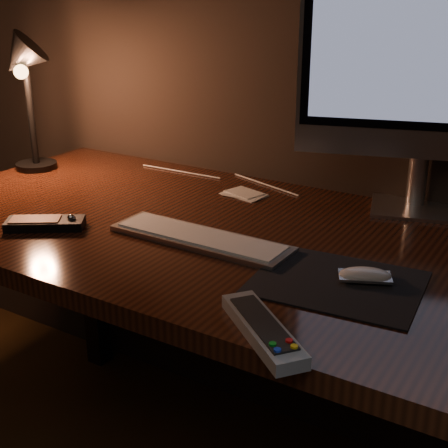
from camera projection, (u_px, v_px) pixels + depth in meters
The scene contains 10 objects.
desk at pixel (255, 276), 1.41m from camera, with size 1.60×0.75×0.75m.
monitor at pixel (427, 60), 1.32m from camera, with size 0.53×0.20×0.57m.
keyboard at pixel (200, 238), 1.26m from camera, with size 0.39×0.11×0.01m, color silver.
mousepad at pixel (337, 283), 1.08m from camera, with size 0.28×0.23×0.00m, color black.
mouse at pixel (365, 277), 1.09m from camera, with size 0.09×0.05×0.02m, color white.
media_remote at pixel (45, 223), 1.33m from camera, with size 0.17×0.14×0.03m.
tv_remote at pixel (263, 329), 0.92m from camera, with size 0.20×0.17×0.03m.
papers at pixel (244, 194), 1.54m from camera, with size 0.11×0.07×0.01m, color white.
desk_lamp at pixel (23, 78), 1.64m from camera, with size 0.20×0.20×0.38m.
cable at pixel (220, 179), 1.66m from camera, with size 0.00×0.00×0.50m, color white.
Camera 1 is at (0.61, 0.81, 1.24)m, focal length 50.00 mm.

